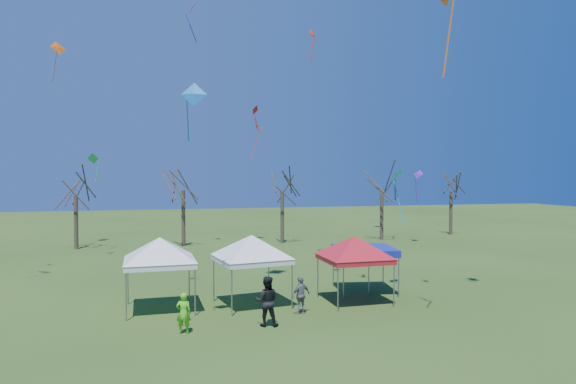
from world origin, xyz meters
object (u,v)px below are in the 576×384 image
tree_1 (75,177)px  tent_red (355,240)px  tree_4 (382,173)px  person_dark (267,301)px  tent_blue (365,251)px  tree_2 (183,170)px  tree_3 (282,173)px  person_green (184,313)px  tent_white_mid (252,240)px  person_grey (301,295)px  tree_5 (451,177)px  tent_white_west (160,242)px

tree_1 → tent_red: (15.22, -21.44, -2.89)m
tree_4 → person_dark: size_ratio=4.01×
tent_blue → tree_1: bearing=130.1°
tree_1 → tree_2: tree_2 is taller
tree_3 → person_green: 26.05m
tent_white_mid → tent_red: 4.79m
tree_3 → person_grey: 23.19m
tent_red → person_grey: tent_red is taller
tree_4 → tent_red: (-10.90, -20.79, -3.16)m
tree_5 → person_green: bearing=-136.7°
tree_2 → tent_white_west: tree_2 is taller
tree_5 → tent_white_mid: bearing=-137.2°
tent_blue → person_dark: tent_blue is taller
tree_5 → tent_white_mid: tree_5 is taller
tree_4 → person_dark: bearing=-123.7°
tree_1 → person_green: tree_1 is taller
tent_white_west → person_grey: bearing=-20.0°
tree_5 → person_green: (-27.23, -25.67, -4.96)m
tree_5 → person_grey: bearing=-132.6°
tree_5 → tent_red: (-19.27, -22.85, -2.83)m
person_green → tree_5: bearing=-124.8°
tent_white_west → person_dark: tent_white_west is taller
person_green → person_grey: 5.23m
tree_3 → tent_red: (-1.58, -20.83, -3.18)m
tree_5 → tent_white_mid: size_ratio=1.80×
tree_4 → tree_5: tree_4 is taller
tent_red → tree_2: bearing=107.9°
tent_white_west → tree_4: bearing=45.4°
tree_2 → tent_white_mid: 20.90m
tent_red → person_green: size_ratio=2.64×
person_grey → person_dark: bearing=12.5°
tree_5 → tent_white_west: bearing=-141.9°
tent_white_mid → person_grey: 3.42m
person_grey → tent_white_mid: bearing=-72.0°
tree_4 → tent_red: bearing=-117.7°
tree_5 → person_grey: tree_5 is taller
tent_blue → person_green: 10.44m
tree_3 → person_dark: 24.85m
tent_red → tent_blue: (1.28, 1.85, -0.80)m
tree_1 → person_green: size_ratio=4.90×
tree_1 → person_grey: (12.26, -22.73, -4.99)m
tree_4 → tent_blue: tree_4 is taller
tree_5 → tent_white_west: 35.79m
person_green → person_grey: size_ratio=0.96×
tree_5 → person_green: 37.75m
tree_1 → tree_3: 16.81m
tree_1 → person_green: (7.26, -24.25, -5.02)m
tent_white_west → tent_blue: (10.09, 1.01, -0.90)m
tree_2 → tree_3: size_ratio=1.03×
person_grey → tent_blue: bearing=-168.4°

